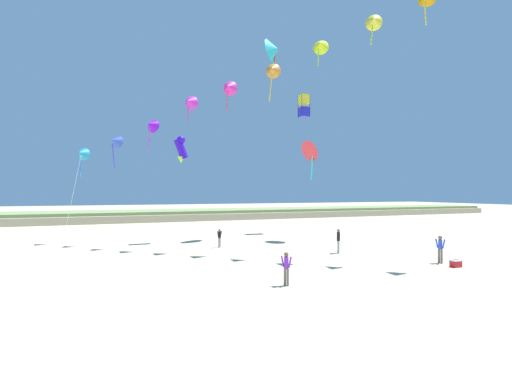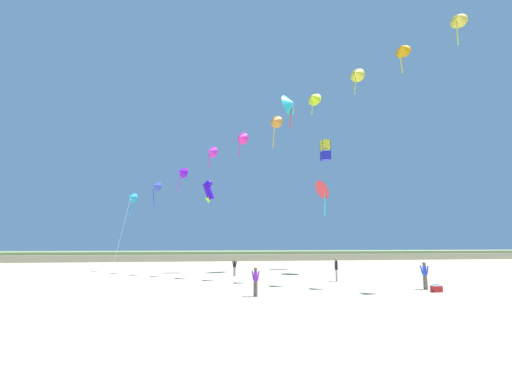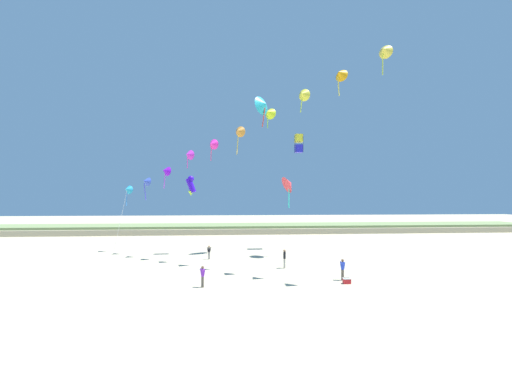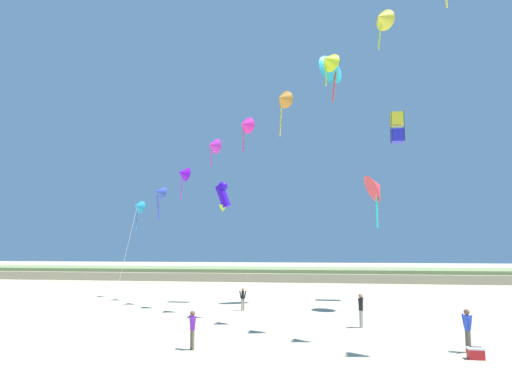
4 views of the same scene
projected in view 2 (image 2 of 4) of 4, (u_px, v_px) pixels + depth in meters
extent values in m
plane|color=#C1B28E|center=(365.00, 311.00, 14.81)|extent=(240.00, 240.00, 0.00)
cube|color=tan|center=(243.00, 257.00, 61.31)|extent=(120.00, 11.48, 1.06)
cube|color=#7A8E56|center=(243.00, 253.00, 61.41)|extent=(120.00, 9.75, 0.60)
cylinder|color=gray|center=(337.00, 276.00, 26.27)|extent=(0.13, 0.13, 0.89)
cylinder|color=gray|center=(336.00, 276.00, 26.12)|extent=(0.13, 0.13, 0.89)
cylinder|color=black|center=(336.00, 266.00, 26.31)|extent=(0.23, 0.23, 0.63)
cylinder|color=black|center=(336.00, 265.00, 26.51)|extent=(0.17, 0.23, 0.60)
cylinder|color=black|center=(336.00, 265.00, 26.13)|extent=(0.17, 0.23, 0.60)
sphere|color=#9E7051|center=(336.00, 260.00, 26.38)|extent=(0.24, 0.24, 0.24)
cylinder|color=#726656|center=(424.00, 282.00, 21.74)|extent=(0.13, 0.13, 0.86)
cylinder|color=#726656|center=(427.00, 283.00, 21.62)|extent=(0.13, 0.13, 0.86)
cylinder|color=blue|center=(425.00, 271.00, 21.79)|extent=(0.23, 0.23, 0.61)
cylinder|color=blue|center=(422.00, 270.00, 21.96)|extent=(0.16, 0.22, 0.58)
cylinder|color=blue|center=(427.00, 270.00, 21.63)|extent=(0.16, 0.22, 0.58)
sphere|color=brown|center=(424.00, 264.00, 21.85)|extent=(0.23, 0.23, 0.23)
cylinder|color=#726656|center=(257.00, 289.00, 18.78)|extent=(0.12, 0.12, 0.79)
cylinder|color=#726656|center=(255.00, 289.00, 18.86)|extent=(0.12, 0.12, 0.79)
cylinder|color=purple|center=(256.00, 277.00, 18.92)|extent=(0.21, 0.21, 0.56)
cylinder|color=purple|center=(258.00, 276.00, 18.82)|extent=(0.19, 0.19, 0.53)
cylinder|color=purple|center=(253.00, 276.00, 19.03)|extent=(0.19, 0.19, 0.53)
sphere|color=brown|center=(256.00, 269.00, 18.98)|extent=(0.22, 0.22, 0.22)
cylinder|color=gray|center=(235.00, 272.00, 30.47)|extent=(0.11, 0.11, 0.76)
cylinder|color=gray|center=(234.00, 272.00, 30.39)|extent=(0.11, 0.11, 0.76)
cylinder|color=black|center=(235.00, 264.00, 30.53)|extent=(0.20, 0.20, 0.54)
cylinder|color=black|center=(236.00, 264.00, 30.64)|extent=(0.19, 0.16, 0.51)
cylinder|color=black|center=(233.00, 264.00, 30.42)|extent=(0.19, 0.16, 0.51)
sphere|color=#9E7051|center=(235.00, 260.00, 30.58)|extent=(0.21, 0.21, 0.21)
cone|color=#2192C1|center=(131.00, 197.00, 36.50)|extent=(1.36, 1.24, 1.17)
cylinder|color=#398AE5|center=(130.00, 208.00, 36.40)|extent=(0.09, 0.28, 1.86)
cone|color=blue|center=(155.00, 186.00, 34.99)|extent=(1.41, 1.40, 1.21)
cylinder|color=#4439E5|center=(154.00, 198.00, 34.87)|extent=(0.26, 0.26, 2.04)
cone|color=#750FDE|center=(181.00, 172.00, 33.23)|extent=(1.40, 1.38, 1.20)
cylinder|color=#B739E5|center=(180.00, 183.00, 33.13)|extent=(0.24, 0.25, 1.81)
cone|color=#C42AC1|center=(211.00, 151.00, 32.07)|extent=(1.30, 1.22, 1.10)
cylinder|color=#E539B9|center=(209.00, 161.00, 32.02)|extent=(0.12, 0.15, 1.27)
cone|color=#E826A5|center=(241.00, 138.00, 30.89)|extent=(1.33, 1.23, 1.13)
cylinder|color=#E53980|center=(240.00, 149.00, 30.81)|extent=(0.12, 0.17, 1.56)
cone|color=#C37A2A|center=(275.00, 121.00, 29.46)|extent=(1.32, 1.21, 1.12)
cylinder|color=gold|center=(274.00, 135.00, 29.34)|extent=(0.22, 0.26, 2.12)
cone|color=#C5E11F|center=(313.00, 98.00, 28.14)|extent=(1.39, 1.34, 1.19)
cylinder|color=#A3E539|center=(312.00, 108.00, 28.09)|extent=(0.11, 0.09, 1.24)
cone|color=gold|center=(357.00, 74.00, 26.50)|extent=(1.33, 1.26, 1.13)
cylinder|color=#C2E539|center=(355.00, 85.00, 26.43)|extent=(0.24, 0.09, 1.41)
cone|color=orange|center=(402.00, 49.00, 25.38)|extent=(1.43, 1.42, 1.22)
cylinder|color=yellow|center=(401.00, 62.00, 25.29)|extent=(0.18, 0.12, 1.67)
cone|color=gold|center=(458.00, 18.00, 23.56)|extent=(1.34, 1.32, 1.15)
cylinder|color=#D3E539|center=(457.00, 33.00, 23.47)|extent=(0.10, 0.10, 1.70)
cylinder|color=silver|center=(121.00, 234.00, 35.21)|extent=(1.35, 0.82, 7.61)
cone|color=#2BC3D1|center=(291.00, 104.00, 37.84)|extent=(2.61, 2.60, 2.53)
cone|color=#E5412D|center=(291.00, 104.00, 37.84)|extent=(1.47, 1.47, 1.40)
cylinder|color=#E5412D|center=(291.00, 117.00, 37.61)|extent=(0.43, 0.33, 2.39)
cone|color=#ED333F|center=(324.00, 189.00, 34.14)|extent=(1.88, 2.28, 2.08)
cone|color=#2DE5CC|center=(324.00, 188.00, 34.15)|extent=(1.07, 1.26, 1.16)
cylinder|color=#2DE5CC|center=(325.00, 204.00, 33.91)|extent=(0.15, 0.44, 2.48)
cylinder|color=#320FCF|center=(209.00, 191.00, 35.29)|extent=(1.31, 0.75, 1.90)
sphere|color=#320FCF|center=(209.00, 184.00, 35.41)|extent=(0.74, 0.74, 0.74)
cone|color=#A8E52D|center=(208.00, 201.00, 35.14)|extent=(0.66, 0.66, 0.56)
sphere|color=black|center=(209.00, 182.00, 35.44)|extent=(0.15, 0.15, 0.15)
cube|color=#2526C8|center=(326.00, 156.00, 41.13)|extent=(1.01, 1.01, 1.04)
cube|color=yellow|center=(325.00, 145.00, 41.33)|extent=(1.01, 1.01, 1.04)
cylinder|color=black|center=(323.00, 149.00, 40.68)|extent=(0.04, 0.04, 2.44)
cylinder|color=black|center=(331.00, 149.00, 40.81)|extent=(0.04, 0.04, 2.44)
cylinder|color=black|center=(328.00, 152.00, 41.78)|extent=(0.04, 0.04, 2.44)
cylinder|color=black|center=(320.00, 151.00, 41.65)|extent=(0.04, 0.04, 2.44)
cube|color=red|center=(436.00, 289.00, 20.55)|extent=(0.56, 0.40, 0.36)
cube|color=white|center=(436.00, 285.00, 20.58)|extent=(0.58, 0.41, 0.06)
cylinder|color=black|center=(436.00, 284.00, 20.59)|extent=(0.45, 0.03, 0.03)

